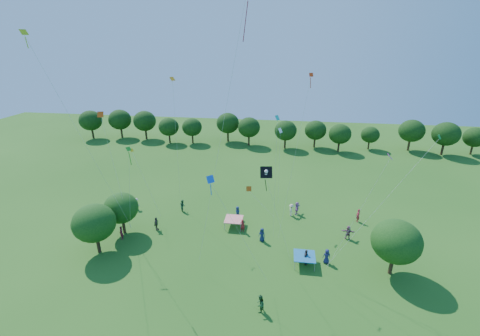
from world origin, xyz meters
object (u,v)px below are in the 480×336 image
Objects in this scene: near_tree_east at (396,241)px; tent_blue at (304,256)px; near_tree_west at (94,223)px; pirate_kite at (267,175)px; red_high_kite at (235,62)px; tent_red_stripe at (234,219)px; near_tree_north at (121,208)px.

near_tree_east reaches higher than tent_blue.
near_tree_west is at bearing -177.48° from tent_blue.
red_high_kite is (-3.02, 1.89, 9.00)m from pirate_kite.
pirate_kite is at bearing -64.67° from tent_red_stripe.
near_tree_west reaches higher than tent_red_stripe.
tent_red_stripe is at bearing 159.07° from near_tree_east.
red_high_kite reaches higher than pirate_kite.
tent_red_stripe is 1.00× the size of tent_blue.
near_tree_west is at bearing -103.63° from near_tree_north.
near_tree_north is at bearing -166.01° from tent_red_stripe.
near_tree_west is at bearing -152.60° from tent_red_stripe.
near_tree_east is at bearing -1.52° from tent_blue.
near_tree_west is 22.55m from red_high_kite.
near_tree_north is at bearing 160.87° from pirate_kite.
pirate_kite is (-12.56, -2.79, 7.44)m from near_tree_east.
red_high_kite reaches higher than tent_red_stripe.
red_high_kite is (-7.05, -1.12, 19.21)m from tent_blue.
tent_blue is (22.40, 0.98, -2.69)m from near_tree_west.
pirate_kite is at bearing -19.13° from near_tree_north.
near_tree_east is at bearing -20.93° from tent_red_stripe.
tent_red_stripe is (13.00, 3.24, -2.39)m from near_tree_north.
pirate_kite is at bearing -143.26° from tent_blue.
near_tree_west is 0.54× the size of pirate_kite.
red_high_kite is at bearing -176.72° from near_tree_east.
near_tree_east reaches higher than tent_red_stripe.
tent_blue is at bearing 36.74° from pirate_kite.
near_tree_north is 0.22× the size of red_high_kite.
pirate_kite is (18.36, -2.03, 7.53)m from near_tree_west.
tent_red_stripe is 14.48m from pirate_kite.
near_tree_west is 0.97× the size of near_tree_east.
near_tree_east reaches higher than near_tree_west.
pirate_kite is at bearing -167.49° from near_tree_east.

